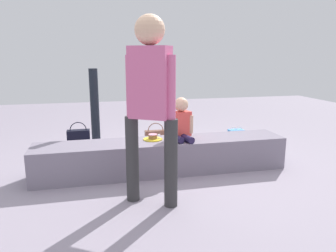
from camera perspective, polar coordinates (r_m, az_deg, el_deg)
The scene contains 12 objects.
ground_plane at distance 3.79m, azimuth -0.94°, elevation -8.02°, with size 12.00×12.00×0.00m, color #948A9A.
concrete_ledge at distance 3.73m, azimuth -0.95°, elevation -5.33°, with size 2.87×0.48×0.37m, color gray.
child_seated at distance 3.67m, azimuth 2.33°, elevation 0.84°, with size 0.29×0.34×0.48m.
adult_standing at distance 2.77m, azimuth -3.12°, elevation 5.59°, with size 0.43×0.35×1.65m.
cake_plate at distance 3.71m, azimuth -2.69°, elevation -2.10°, with size 0.22×0.22×0.07m.
gift_bag at distance 4.78m, azimuth 11.89°, elevation -2.21°, with size 0.21×0.13×0.32m.
railing_post at distance 4.27m, azimuth -12.69°, elevation 0.18°, with size 0.36×0.36×1.16m.
water_bottle_near_gift at distance 4.64m, azimuth -1.58°, elevation -2.88°, with size 0.07×0.07×0.22m.
water_bottle_far_side at distance 4.64m, azimuth -5.86°, elevation -2.84°, with size 0.06×0.06×0.24m.
party_cup_red at distance 4.17m, azimuth -2.85°, elevation -5.29°, with size 0.07×0.07×0.12m, color red.
handbag_black_leather at distance 4.95m, azimuth -15.53°, elevation -2.00°, with size 0.33×0.14×0.37m.
handbag_brown_canvas at distance 4.97m, azimuth -2.20°, elevation -1.79°, with size 0.33×0.10×0.31m.
Camera 1 is at (-0.76, -3.47, 1.32)m, focal length 34.45 mm.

